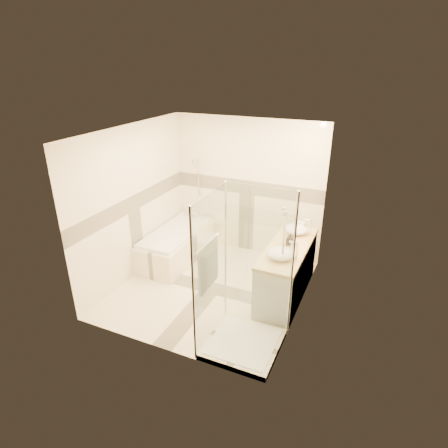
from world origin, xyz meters
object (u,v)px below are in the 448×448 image
at_px(vessel_sink_far, 280,253).
at_px(amenity_bottle_a, 288,240).
at_px(vessel_sink_near, 296,229).
at_px(amenity_bottle_b, 290,238).
at_px(bathtub, 177,243).
at_px(vanity, 287,271).
at_px(shower_enclosure, 238,309).

distance_m(vessel_sink_far, amenity_bottle_a, 0.44).
height_order(vessel_sink_near, amenity_bottle_b, vessel_sink_near).
height_order(vessel_sink_far, amenity_bottle_a, amenity_bottle_a).
distance_m(bathtub, amenity_bottle_a, 2.24).
relative_size(vessel_sink_near, amenity_bottle_a, 2.32).
bearing_deg(vessel_sink_near, bathtub, -176.13).
xyz_separation_m(vanity, shower_enclosure, (-0.29, -1.27, 0.08)).
distance_m(bathtub, vessel_sink_far, 2.34).
bearing_deg(amenity_bottle_a, amenity_bottle_b, 90.00).
distance_m(amenity_bottle_a, amenity_bottle_b, 0.11).
relative_size(bathtub, amenity_bottle_a, 10.77).
bearing_deg(vanity, shower_enclosure, -102.97).
bearing_deg(vessel_sink_far, vanity, 87.08).
bearing_deg(shower_enclosure, amenity_bottle_b, 79.21).
distance_m(bathtub, vessel_sink_near, 2.22).
height_order(vanity, shower_enclosure, shower_enclosure).
bearing_deg(bathtub, vessel_sink_far, -19.21).
relative_size(bathtub, shower_enclosure, 0.83).
relative_size(shower_enclosure, amenity_bottle_a, 12.92).
xyz_separation_m(vanity, amenity_bottle_a, (-0.02, 0.05, 0.50)).
relative_size(vanity, shower_enclosure, 0.79).
height_order(shower_enclosure, amenity_bottle_a, shower_enclosure).
xyz_separation_m(shower_enclosure, amenity_bottle_a, (0.27, 1.32, 0.42)).
bearing_deg(vessel_sink_near, shower_enclosure, -98.79).
bearing_deg(shower_enclosure, vessel_sink_near, 81.21).
xyz_separation_m(bathtub, vanity, (2.15, -0.35, 0.12)).
bearing_deg(shower_enclosure, amenity_bottle_a, 78.34).
xyz_separation_m(bathtub, amenity_bottle_a, (2.13, -0.30, 0.62)).
distance_m(vanity, vessel_sink_near, 0.70).
distance_m(shower_enclosure, amenity_bottle_a, 1.41).
xyz_separation_m(bathtub, vessel_sink_near, (2.13, 0.14, 0.62)).
xyz_separation_m(vessel_sink_far, amenity_bottle_b, (0.00, 0.55, -0.01)).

